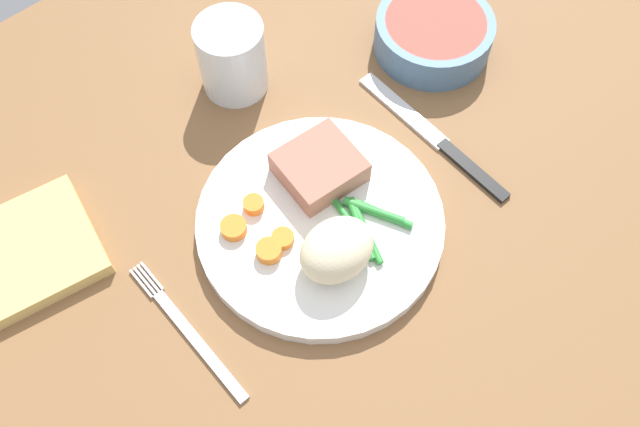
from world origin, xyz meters
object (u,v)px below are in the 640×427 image
object	(u,v)px
salad_bowl	(434,33)
napkin	(22,255)
meat_portion	(319,167)
fork	(188,331)
knife	(436,139)
dinner_plate	(320,222)
water_glass	(233,61)

from	to	relation	value
salad_bowl	napkin	xyz separation A→B (cm)	(-47.92, 6.88, -1.46)
meat_portion	napkin	xyz separation A→B (cm)	(-26.60, 12.07, -2.12)
fork	knife	world-z (taller)	knife
dinner_plate	knife	bearing A→B (deg)	-1.03
water_glass	knife	bearing A→B (deg)	-60.78
knife	water_glass	distance (cm)	22.81
fork	napkin	distance (cm)	17.73
dinner_plate	salad_bowl	distance (cm)	26.17
dinner_plate	knife	distance (cm)	15.81
meat_portion	knife	distance (cm)	13.49
meat_portion	napkin	distance (cm)	29.29
fork	knife	bearing A→B (deg)	-1.86
knife	salad_bowl	xyz separation A→B (cm)	(8.75, 9.24, 2.09)
fork	salad_bowl	world-z (taller)	salad_bowl
knife	napkin	xyz separation A→B (cm)	(-39.17, 16.11, 0.63)
water_glass	dinner_plate	bearing A→B (deg)	-103.84
knife	napkin	size ratio (longest dim) A/B	1.50
meat_portion	salad_bowl	bearing A→B (deg)	13.69
dinner_plate	fork	distance (cm)	15.97
dinner_plate	napkin	size ratio (longest dim) A/B	1.74
fork	knife	size ratio (longest dim) A/B	0.81
meat_portion	salad_bowl	size ratio (longest dim) A/B	0.57
dinner_plate	napkin	distance (cm)	28.23
meat_portion	water_glass	bearing A→B (deg)	84.30
dinner_plate	meat_portion	bearing A→B (deg)	49.40
fork	water_glass	xyz separation A→B (cm)	(20.73, 19.66, 3.35)
napkin	fork	bearing A→B (deg)	-65.22
water_glass	napkin	distance (cm)	28.52
knife	dinner_plate	bearing A→B (deg)	178.88
knife	water_glass	xyz separation A→B (cm)	(-11.01, 19.69, 3.35)
fork	salad_bowl	distance (cm)	41.58
dinner_plate	fork	size ratio (longest dim) A/B	1.44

